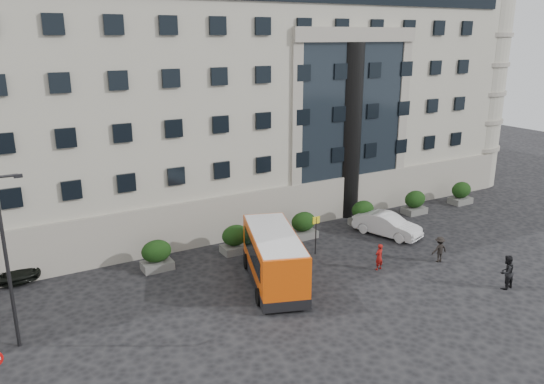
{
  "coord_description": "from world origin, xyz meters",
  "views": [
    {
      "loc": [
        -12.57,
        -20.82,
        13.42
      ],
      "look_at": [
        1.64,
        3.87,
        5.0
      ],
      "focal_mm": 35.0,
      "sensor_mm": 36.0,
      "label": 1
    }
  ],
  "objects_px": {
    "bus_stop_sign": "(316,229)",
    "hedge_f": "(461,193)",
    "parked_car_d": "(12,261)",
    "pedestrian_c": "(439,249)",
    "hedge_b": "(235,239)",
    "hedge_e": "(415,202)",
    "minibus": "(274,256)",
    "pedestrian_a": "(379,257)",
    "street_lamp": "(7,256)",
    "white_taxi": "(387,225)",
    "hedge_d": "(363,213)",
    "hedge_c": "(303,225)",
    "pedestrian_b": "(506,272)",
    "hedge_a": "(157,255)"
  },
  "relations": [
    {
      "from": "bus_stop_sign",
      "to": "hedge_f",
      "type": "bearing_deg",
      "value": 9.63
    },
    {
      "from": "parked_car_d",
      "to": "pedestrian_c",
      "type": "relative_size",
      "value": 3.19
    },
    {
      "from": "hedge_b",
      "to": "hedge_f",
      "type": "xyz_separation_m",
      "value": [
        20.8,
        0.0,
        0.0
      ]
    },
    {
      "from": "hedge_e",
      "to": "minibus",
      "type": "height_order",
      "value": "minibus"
    },
    {
      "from": "parked_car_d",
      "to": "pedestrian_a",
      "type": "relative_size",
      "value": 3.21
    },
    {
      "from": "hedge_f",
      "to": "pedestrian_c",
      "type": "relative_size",
      "value": 1.13
    },
    {
      "from": "minibus",
      "to": "pedestrian_c",
      "type": "relative_size",
      "value": 4.66
    },
    {
      "from": "street_lamp",
      "to": "white_taxi",
      "type": "xyz_separation_m",
      "value": [
        23.62,
        2.23,
        -3.58
      ]
    },
    {
      "from": "street_lamp",
      "to": "hedge_d",
      "type": "bearing_deg",
      "value": 11.53
    },
    {
      "from": "street_lamp",
      "to": "pedestrian_c",
      "type": "bearing_deg",
      "value": -6.77
    },
    {
      "from": "hedge_c",
      "to": "hedge_f",
      "type": "distance_m",
      "value": 15.6
    },
    {
      "from": "hedge_b",
      "to": "hedge_d",
      "type": "relative_size",
      "value": 1.0
    },
    {
      "from": "hedge_d",
      "to": "pedestrian_b",
      "type": "relative_size",
      "value": 0.94
    },
    {
      "from": "minibus",
      "to": "pedestrian_c",
      "type": "height_order",
      "value": "minibus"
    },
    {
      "from": "white_taxi",
      "to": "hedge_a",
      "type": "bearing_deg",
      "value": 151.35
    },
    {
      "from": "pedestrian_a",
      "to": "pedestrian_b",
      "type": "bearing_deg",
      "value": 121.58
    },
    {
      "from": "bus_stop_sign",
      "to": "pedestrian_b",
      "type": "xyz_separation_m",
      "value": [
        6.34,
        -9.19,
        -0.76
      ]
    },
    {
      "from": "hedge_b",
      "to": "minibus",
      "type": "distance_m",
      "value": 5.15
    },
    {
      "from": "hedge_a",
      "to": "hedge_f",
      "type": "xyz_separation_m",
      "value": [
        26.0,
        0.0,
        0.0
      ]
    },
    {
      "from": "hedge_d",
      "to": "pedestrian_b",
      "type": "bearing_deg",
      "value": -88.84
    },
    {
      "from": "street_lamp",
      "to": "parked_car_d",
      "type": "height_order",
      "value": "street_lamp"
    },
    {
      "from": "hedge_c",
      "to": "street_lamp",
      "type": "height_order",
      "value": "street_lamp"
    },
    {
      "from": "hedge_d",
      "to": "pedestrian_b",
      "type": "xyz_separation_m",
      "value": [
        0.24,
        -11.99,
        0.04
      ]
    },
    {
      "from": "hedge_e",
      "to": "pedestrian_b",
      "type": "relative_size",
      "value": 0.94
    },
    {
      "from": "hedge_b",
      "to": "hedge_d",
      "type": "xyz_separation_m",
      "value": [
        10.4,
        0.0,
        0.0
      ]
    },
    {
      "from": "hedge_d",
      "to": "hedge_b",
      "type": "bearing_deg",
      "value": 180.0
    },
    {
      "from": "minibus",
      "to": "parked_car_d",
      "type": "relative_size",
      "value": 1.46
    },
    {
      "from": "street_lamp",
      "to": "bus_stop_sign",
      "type": "relative_size",
      "value": 3.17
    },
    {
      "from": "parked_car_d",
      "to": "pedestrian_a",
      "type": "bearing_deg",
      "value": -33.34
    },
    {
      "from": "bus_stop_sign",
      "to": "pedestrian_a",
      "type": "bearing_deg",
      "value": -62.96
    },
    {
      "from": "hedge_d",
      "to": "pedestrian_c",
      "type": "bearing_deg",
      "value": -91.25
    },
    {
      "from": "hedge_f",
      "to": "bus_stop_sign",
      "type": "bearing_deg",
      "value": -170.37
    },
    {
      "from": "street_lamp",
      "to": "bus_stop_sign",
      "type": "xyz_separation_m",
      "value": [
        17.44,
        2.0,
        -2.64
      ]
    },
    {
      "from": "street_lamp",
      "to": "minibus",
      "type": "height_order",
      "value": "street_lamp"
    },
    {
      "from": "street_lamp",
      "to": "bus_stop_sign",
      "type": "distance_m",
      "value": 17.75
    },
    {
      "from": "hedge_b",
      "to": "white_taxi",
      "type": "distance_m",
      "value": 10.79
    },
    {
      "from": "pedestrian_a",
      "to": "hedge_e",
      "type": "bearing_deg",
      "value": -152.44
    },
    {
      "from": "hedge_b",
      "to": "bus_stop_sign",
      "type": "bearing_deg",
      "value": -33.07
    },
    {
      "from": "hedge_c",
      "to": "white_taxi",
      "type": "bearing_deg",
      "value": -25.93
    },
    {
      "from": "hedge_b",
      "to": "minibus",
      "type": "relative_size",
      "value": 0.24
    },
    {
      "from": "hedge_a",
      "to": "hedge_f",
      "type": "bearing_deg",
      "value": 0.0
    },
    {
      "from": "white_taxi",
      "to": "pedestrian_a",
      "type": "height_order",
      "value": "pedestrian_a"
    },
    {
      "from": "bus_stop_sign",
      "to": "hedge_e",
      "type": "bearing_deg",
      "value": 13.92
    },
    {
      "from": "bus_stop_sign",
      "to": "white_taxi",
      "type": "bearing_deg",
      "value": 2.15
    },
    {
      "from": "hedge_d",
      "to": "minibus",
      "type": "xyz_separation_m",
      "value": [
        -10.5,
        -5.09,
        0.72
      ]
    },
    {
      "from": "bus_stop_sign",
      "to": "parked_car_d",
      "type": "relative_size",
      "value": 0.49
    },
    {
      "from": "hedge_a",
      "to": "pedestrian_b",
      "type": "bearing_deg",
      "value": -37.12
    },
    {
      "from": "pedestrian_a",
      "to": "hedge_d",
      "type": "bearing_deg",
      "value": -129.84
    },
    {
      "from": "hedge_d",
      "to": "street_lamp",
      "type": "bearing_deg",
      "value": -168.47
    },
    {
      "from": "hedge_c",
      "to": "bus_stop_sign",
      "type": "distance_m",
      "value": 3.05
    }
  ]
}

